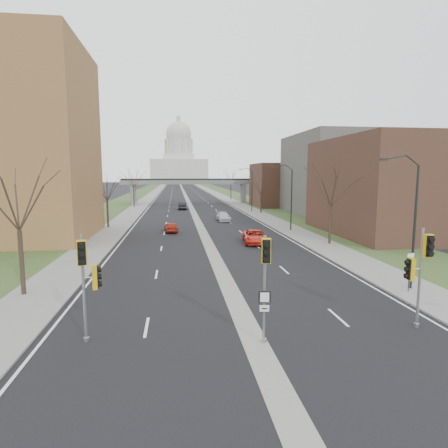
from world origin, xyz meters
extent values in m
plane|color=black|center=(0.00, 0.00, 0.00)|extent=(700.00, 700.00, 0.00)
cube|color=black|center=(0.00, 150.00, 0.01)|extent=(20.00, 600.00, 0.01)
cube|color=gray|center=(0.00, 150.00, 0.00)|extent=(1.20, 600.00, 0.02)
cube|color=gray|center=(12.00, 150.00, 0.06)|extent=(4.00, 600.00, 0.12)
cube|color=gray|center=(-12.00, 150.00, 0.06)|extent=(4.00, 600.00, 0.12)
cube|color=#2E4620|center=(18.00, 150.00, 0.05)|extent=(8.00, 600.00, 0.10)
cube|color=#2E4620|center=(-18.00, 150.00, 0.05)|extent=(8.00, 600.00, 0.10)
cube|color=#4A2E22|center=(24.00, 28.00, 6.00)|extent=(16.00, 20.00, 12.00)
cube|color=#53504C|center=(28.00, 52.00, 7.50)|extent=(18.00, 22.00, 15.00)
cube|color=#4A2E22|center=(22.00, 70.00, 5.00)|extent=(14.00, 14.00, 10.00)
cube|color=slate|center=(-14.00, 80.00, 2.50)|extent=(1.20, 2.50, 5.00)
cube|color=slate|center=(14.00, 80.00, 2.50)|extent=(1.20, 2.50, 5.00)
cube|color=slate|center=(0.00, 80.00, 5.50)|extent=(34.00, 3.00, 1.00)
cube|color=black|center=(0.00, 80.00, 6.20)|extent=(34.00, 0.15, 0.50)
cube|color=beige|center=(0.00, 320.00, 10.00)|extent=(48.00, 42.00, 20.00)
cube|color=beige|center=(0.00, 320.00, 22.00)|extent=(26.00, 26.00, 5.00)
cylinder|color=beige|center=(0.00, 320.00, 31.00)|extent=(22.00, 22.00, 14.00)
sphere|color=beige|center=(0.00, 320.00, 42.00)|extent=(22.00, 22.00, 22.00)
cylinder|color=beige|center=(0.00, 320.00, 53.50)|extent=(3.60, 3.60, 4.50)
cylinder|color=black|center=(11.80, 6.00, 4.12)|extent=(0.16, 0.16, 8.00)
cube|color=black|center=(9.50, 6.00, 8.47)|extent=(0.45, 0.18, 0.14)
cylinder|color=black|center=(11.80, 32.00, 4.12)|extent=(0.16, 0.16, 8.00)
cube|color=black|center=(9.50, 32.00, 8.47)|extent=(0.45, 0.18, 0.14)
cylinder|color=black|center=(11.80, 58.00, 4.12)|extent=(0.16, 0.16, 8.00)
cube|color=black|center=(9.50, 58.00, 8.47)|extent=(0.45, 0.18, 0.14)
cylinder|color=#382B21|center=(-13.00, 8.00, 2.12)|extent=(0.28, 0.28, 4.00)
cylinder|color=#382B21|center=(-13.00, 38.00, 2.00)|extent=(0.28, 0.28, 3.75)
cylinder|color=#382B21|center=(-13.00, 72.00, 2.25)|extent=(0.28, 0.28, 4.25)
cylinder|color=#382B21|center=(13.00, 22.00, 2.12)|extent=(0.28, 0.28, 4.00)
cylinder|color=#382B21|center=(13.00, 55.00, 1.87)|extent=(0.28, 0.28, 3.50)
cylinder|color=#382B21|center=(13.00, 95.00, 2.25)|extent=(0.28, 0.28, 4.25)
cylinder|color=gray|center=(-7.61, 0.80, 2.49)|extent=(0.13, 0.13, 4.98)
cylinder|color=gray|center=(-7.61, 0.80, 0.10)|extent=(0.27, 0.27, 0.19)
cube|color=#C2970B|center=(-7.50, 0.34, 4.22)|extent=(0.48, 0.46, 1.10)
cube|color=#C2970B|center=(-7.14, 0.91, 2.97)|extent=(0.46, 0.48, 1.10)
cylinder|color=gray|center=(0.40, -0.35, 2.45)|extent=(0.13, 0.13, 4.90)
cylinder|color=gray|center=(0.40, -0.35, 0.09)|extent=(0.26, 0.26, 0.19)
cube|color=#C2970B|center=(0.34, -0.82, 4.33)|extent=(0.44, 0.43, 1.08)
cube|color=black|center=(0.40, -0.35, 2.17)|extent=(0.57, 0.11, 0.57)
cube|color=silver|center=(0.40, -0.35, 1.65)|extent=(0.43, 0.09, 0.28)
cylinder|color=gray|center=(8.38, 0.38, 2.49)|extent=(0.13, 0.13, 4.99)
cylinder|color=gray|center=(8.38, 0.38, 0.10)|extent=(0.27, 0.27, 0.19)
cube|color=#C2970B|center=(8.35, -0.10, 4.22)|extent=(0.42, 0.41, 1.10)
cube|color=#C2970B|center=(7.90, 0.40, 2.97)|extent=(0.41, 0.42, 1.10)
cylinder|color=black|center=(11.24, 5.39, 1.19)|extent=(0.06, 0.06, 2.14)
cube|color=silver|center=(11.24, 5.39, 2.26)|extent=(0.53, 0.17, 0.68)
imported|color=#9E2312|center=(-4.13, 33.10, 0.68)|extent=(1.94, 4.12, 1.36)
imported|color=black|center=(-2.00, 64.91, 0.79)|extent=(1.90, 4.89, 1.59)
imported|color=red|center=(5.13, 23.77, 0.74)|extent=(2.99, 5.53, 1.47)
imported|color=#B5B6BD|center=(4.16, 43.62, 0.69)|extent=(2.11, 4.80, 1.37)
camera|label=1|loc=(-3.45, -16.08, 7.58)|focal=30.00mm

